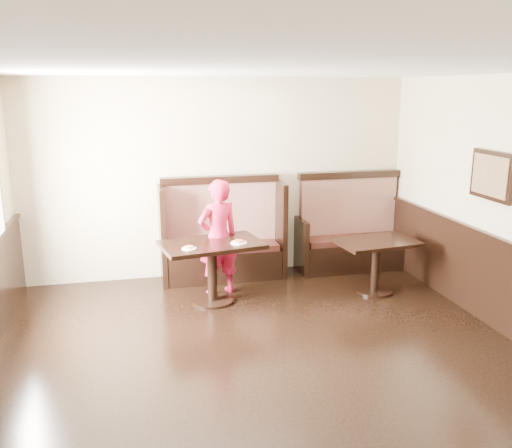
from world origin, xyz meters
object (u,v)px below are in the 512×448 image
object	(u,v)px
child	(218,238)
table_main	(212,257)
booth_neighbor	(350,236)
table_neighbor	(376,254)
booth_main	(222,242)

from	to	relation	value
child	table_main	bearing A→B (deg)	47.67
booth_neighbor	table_neighbor	xyz separation A→B (m)	(-0.08, -1.05, 0.05)
table_main	child	bearing A→B (deg)	55.04
table_neighbor	booth_main	bearing A→B (deg)	143.58
table_main	child	size ratio (longest dim) A/B	0.88
table_main	table_neighbor	distance (m)	2.16
booth_neighbor	table_main	bearing A→B (deg)	-157.91
booth_neighbor	table_main	size ratio (longest dim) A/B	1.22
child	table_neighbor	bearing A→B (deg)	150.81
table_main	table_neighbor	world-z (taller)	table_main
table_neighbor	child	size ratio (longest dim) A/B	0.72
table_main	booth_main	bearing A→B (deg)	62.41
booth_main	child	bearing A→B (deg)	-104.09
booth_neighbor	table_neighbor	bearing A→B (deg)	-94.27
booth_main	child	xyz separation A→B (m)	(-0.16, -0.64, 0.24)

